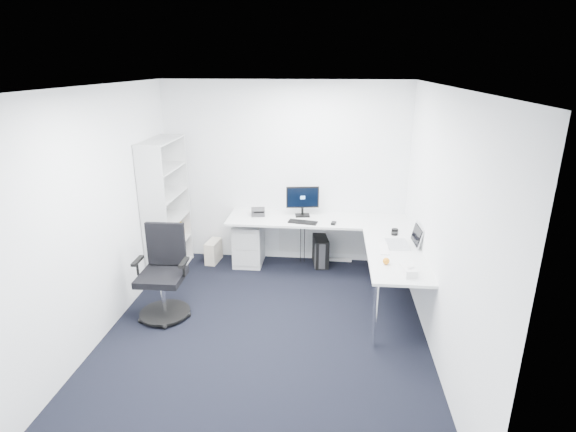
# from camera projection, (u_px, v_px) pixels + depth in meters

# --- Properties ---
(ground) EXTENTS (4.20, 4.20, 0.00)m
(ground) POSITION_uv_depth(u_px,v_px,m) (266.00, 332.00, 5.13)
(ground) COLOR black
(ceiling) EXTENTS (4.20, 4.20, 0.00)m
(ceiling) POSITION_uv_depth(u_px,v_px,m) (261.00, 87.00, 4.26)
(ceiling) COLOR white
(wall_back) EXTENTS (3.60, 0.02, 2.70)m
(wall_back) POSITION_uv_depth(u_px,v_px,m) (285.00, 174.00, 6.67)
(wall_back) COLOR white
(wall_back) RESTS_ON ground
(wall_front) EXTENTS (3.60, 0.02, 2.70)m
(wall_front) POSITION_uv_depth(u_px,v_px,m) (213.00, 336.00, 2.71)
(wall_front) COLOR white
(wall_front) RESTS_ON ground
(wall_left) EXTENTS (0.02, 4.20, 2.70)m
(wall_left) POSITION_uv_depth(u_px,v_px,m) (100.00, 215.00, 4.86)
(wall_left) COLOR white
(wall_left) RESTS_ON ground
(wall_right) EXTENTS (0.02, 4.20, 2.70)m
(wall_right) POSITION_uv_depth(u_px,v_px,m) (440.00, 226.00, 4.53)
(wall_right) COLOR white
(wall_right) RESTS_ON ground
(l_desk) EXTENTS (2.68, 1.50, 0.78)m
(l_desk) POSITION_uv_depth(u_px,v_px,m) (319.00, 253.00, 6.27)
(l_desk) COLOR silver
(l_desk) RESTS_ON ground
(drawer_pedestal) EXTENTS (0.42, 0.52, 0.64)m
(drawer_pedestal) POSITION_uv_depth(u_px,v_px,m) (249.00, 243.00, 6.80)
(drawer_pedestal) COLOR silver
(drawer_pedestal) RESTS_ON ground
(bookshelf) EXTENTS (0.38, 0.97, 1.95)m
(bookshelf) POSITION_uv_depth(u_px,v_px,m) (166.00, 208.00, 6.33)
(bookshelf) COLOR silver
(bookshelf) RESTS_ON ground
(task_chair) EXTENTS (0.64, 0.64, 1.11)m
(task_chair) POSITION_uv_depth(u_px,v_px,m) (161.00, 275.00, 5.27)
(task_chair) COLOR black
(task_chair) RESTS_ON ground
(black_pc_tower) EXTENTS (0.27, 0.47, 0.44)m
(black_pc_tower) POSITION_uv_depth(u_px,v_px,m) (320.00, 251.00, 6.80)
(black_pc_tower) COLOR black
(black_pc_tower) RESTS_ON ground
(beige_pc_tower) EXTENTS (0.20, 0.37, 0.34)m
(beige_pc_tower) POSITION_uv_depth(u_px,v_px,m) (213.00, 251.00, 6.90)
(beige_pc_tower) COLOR beige
(beige_pc_tower) RESTS_ON ground
(power_strip) EXTENTS (0.35, 0.07, 0.04)m
(power_strip) POSITION_uv_depth(u_px,v_px,m) (340.00, 260.00, 6.96)
(power_strip) COLOR white
(power_strip) RESTS_ON ground
(monitor) EXTENTS (0.49, 0.22, 0.46)m
(monitor) POSITION_uv_depth(u_px,v_px,m) (303.00, 201.00, 6.52)
(monitor) COLOR black
(monitor) RESTS_ON l_desk
(black_keyboard) EXTENTS (0.43, 0.22, 0.02)m
(black_keyboard) POSITION_uv_depth(u_px,v_px,m) (303.00, 222.00, 6.31)
(black_keyboard) COLOR black
(black_keyboard) RESTS_ON l_desk
(mouse) EXTENTS (0.08, 0.11, 0.03)m
(mouse) POSITION_uv_depth(u_px,v_px,m) (334.00, 223.00, 6.25)
(mouse) COLOR black
(mouse) RESTS_ON l_desk
(desk_phone) EXTENTS (0.22, 0.22, 0.14)m
(desk_phone) POSITION_uv_depth(u_px,v_px,m) (258.00, 211.00, 6.61)
(desk_phone) COLOR #2B2B2D
(desk_phone) RESTS_ON l_desk
(laptop) EXTENTS (0.40, 0.39, 0.27)m
(laptop) POSITION_uv_depth(u_px,v_px,m) (398.00, 235.00, 5.50)
(laptop) COLOR silver
(laptop) RESTS_ON l_desk
(white_keyboard) EXTENTS (0.12, 0.38, 0.01)m
(white_keyboard) POSITION_uv_depth(u_px,v_px,m) (384.00, 249.00, 5.42)
(white_keyboard) COLOR white
(white_keyboard) RESTS_ON l_desk
(headphones) EXTENTS (0.16, 0.23, 0.05)m
(headphones) POSITION_uv_depth(u_px,v_px,m) (395.00, 231.00, 5.93)
(headphones) COLOR black
(headphones) RESTS_ON l_desk
(orange_fruit) EXTENTS (0.08, 0.08, 0.08)m
(orange_fruit) POSITION_uv_depth(u_px,v_px,m) (386.00, 261.00, 5.00)
(orange_fruit) COLOR orange
(orange_fruit) RESTS_ON l_desk
(tissue_box) EXTENTS (0.16, 0.25, 0.08)m
(tissue_box) POSITION_uv_depth(u_px,v_px,m) (408.00, 271.00, 4.77)
(tissue_box) COLOR white
(tissue_box) RESTS_ON l_desk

